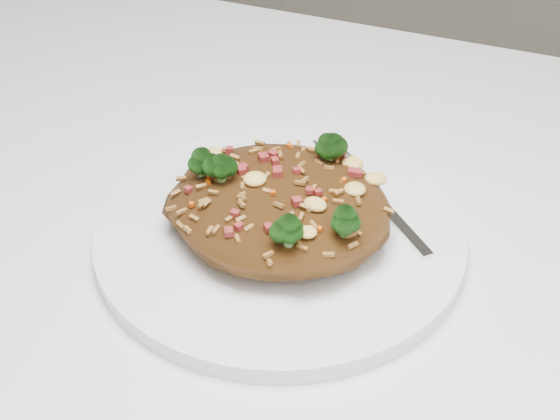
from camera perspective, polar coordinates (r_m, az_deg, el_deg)
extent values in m
cube|color=silver|center=(0.61, -10.72, -2.47)|extent=(1.20, 0.80, 0.04)
cylinder|color=white|center=(0.57, 0.00, -1.74)|extent=(0.27, 0.27, 0.01)
ellipsoid|color=brown|center=(0.55, 0.00, 0.33)|extent=(0.16, 0.15, 0.04)
ellipsoid|color=#0C3306|center=(0.54, -4.35, 3.21)|extent=(0.02, 0.02, 0.02)
ellipsoid|color=#0C3306|center=(0.50, 4.76, -0.71)|extent=(0.02, 0.02, 0.02)
ellipsoid|color=#0C3306|center=(0.56, -5.70, 3.57)|extent=(0.02, 0.02, 0.02)
ellipsoid|color=#0C3306|center=(0.57, 3.67, 4.72)|extent=(0.02, 0.02, 0.02)
ellipsoid|color=#0C3306|center=(0.49, 0.64, -1.43)|extent=(0.02, 0.02, 0.02)
ellipsoid|color=#0C3306|center=(0.57, 3.92, 4.78)|extent=(0.02, 0.02, 0.02)
cube|color=silver|center=(0.57, 8.97, -1.28)|extent=(0.08, 0.07, 0.00)
cube|color=silver|center=(0.63, 4.41, 3.82)|extent=(0.04, 0.04, 0.00)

